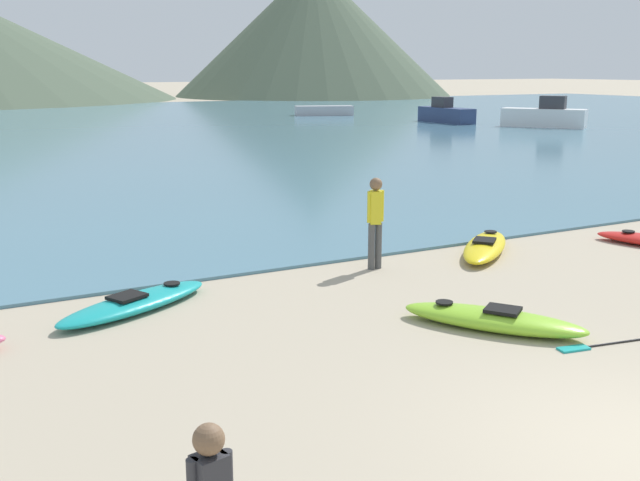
{
  "coord_description": "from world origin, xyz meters",
  "views": [
    {
      "loc": [
        -6.21,
        -4.4,
        3.75
      ],
      "look_at": [
        0.47,
        7.99,
        0.5
      ],
      "focal_mm": 42.0,
      "sensor_mm": 36.0,
      "label": 1
    }
  ],
  "objects_px": {
    "kayak_on_sand_0": "(493,319)",
    "person_near_waterline": "(375,217)",
    "moored_boat_2": "(545,116)",
    "kayak_on_sand_1": "(485,247)",
    "kayak_on_sand_3": "(135,303)",
    "moored_boat_3": "(446,114)",
    "moored_boat_0": "(324,111)"
  },
  "relations": [
    {
      "from": "moored_boat_0",
      "to": "moored_boat_3",
      "type": "bearing_deg",
      "value": -71.97
    },
    {
      "from": "kayak_on_sand_3",
      "to": "moored_boat_3",
      "type": "distance_m",
      "value": 42.87
    },
    {
      "from": "moored_boat_3",
      "to": "kayak_on_sand_0",
      "type": "bearing_deg",
      "value": -126.7
    },
    {
      "from": "moored_boat_0",
      "to": "moored_boat_3",
      "type": "distance_m",
      "value": 11.63
    },
    {
      "from": "kayak_on_sand_1",
      "to": "moored_boat_2",
      "type": "xyz_separation_m",
      "value": [
        25.42,
        24.08,
        0.61
      ]
    },
    {
      "from": "kayak_on_sand_0",
      "to": "kayak_on_sand_3",
      "type": "relative_size",
      "value": 0.9
    },
    {
      "from": "person_near_waterline",
      "to": "kayak_on_sand_1",
      "type": "bearing_deg",
      "value": -1.39
    },
    {
      "from": "person_near_waterline",
      "to": "kayak_on_sand_3",
      "type": "bearing_deg",
      "value": -175.82
    },
    {
      "from": "moored_boat_0",
      "to": "moored_boat_2",
      "type": "distance_m",
      "value": 18.64
    },
    {
      "from": "person_near_waterline",
      "to": "moored_boat_2",
      "type": "distance_m",
      "value": 36.95
    },
    {
      "from": "kayak_on_sand_1",
      "to": "kayak_on_sand_3",
      "type": "distance_m",
      "value": 7.38
    },
    {
      "from": "moored_boat_2",
      "to": "person_near_waterline",
      "type": "bearing_deg",
      "value": -139.46
    },
    {
      "from": "kayak_on_sand_3",
      "to": "moored_boat_3",
      "type": "xyz_separation_m",
      "value": [
        29.85,
        30.77,
        0.54
      ]
    },
    {
      "from": "moored_boat_0",
      "to": "moored_boat_2",
      "type": "bearing_deg",
      "value": -69.46
    },
    {
      "from": "kayak_on_sand_1",
      "to": "kayak_on_sand_3",
      "type": "xyz_separation_m",
      "value": [
        -7.37,
        -0.28,
        -0.02
      ]
    },
    {
      "from": "kayak_on_sand_0",
      "to": "kayak_on_sand_3",
      "type": "xyz_separation_m",
      "value": [
        -4.41,
        3.36,
        -0.02
      ]
    },
    {
      "from": "kayak_on_sand_3",
      "to": "moored_boat_3",
      "type": "height_order",
      "value": "moored_boat_3"
    },
    {
      "from": "kayak_on_sand_1",
      "to": "person_near_waterline",
      "type": "distance_m",
      "value": 2.8
    },
    {
      "from": "kayak_on_sand_3",
      "to": "person_near_waterline",
      "type": "height_order",
      "value": "person_near_waterline"
    },
    {
      "from": "person_near_waterline",
      "to": "moored_boat_2",
      "type": "xyz_separation_m",
      "value": [
        28.08,
        24.02,
        -0.25
      ]
    },
    {
      "from": "person_near_waterline",
      "to": "moored_boat_2",
      "type": "height_order",
      "value": "moored_boat_2"
    },
    {
      "from": "kayak_on_sand_3",
      "to": "moored_boat_0",
      "type": "distance_m",
      "value": 49.38
    },
    {
      "from": "moored_boat_0",
      "to": "moored_boat_2",
      "type": "xyz_separation_m",
      "value": [
        6.54,
        -17.45,
        0.32
      ]
    },
    {
      "from": "moored_boat_0",
      "to": "person_near_waterline",
      "type": "bearing_deg",
      "value": -117.45
    },
    {
      "from": "kayak_on_sand_1",
      "to": "kayak_on_sand_3",
      "type": "height_order",
      "value": "kayak_on_sand_1"
    },
    {
      "from": "person_near_waterline",
      "to": "moored_boat_0",
      "type": "distance_m",
      "value": 46.74
    },
    {
      "from": "kayak_on_sand_0",
      "to": "moored_boat_3",
      "type": "relative_size",
      "value": 0.54
    },
    {
      "from": "kayak_on_sand_0",
      "to": "person_near_waterline",
      "type": "distance_m",
      "value": 3.82
    },
    {
      "from": "moored_boat_2",
      "to": "kayak_on_sand_3",
      "type": "bearing_deg",
      "value": -143.39
    },
    {
      "from": "kayak_on_sand_3",
      "to": "moored_boat_0",
      "type": "relative_size",
      "value": 0.62
    },
    {
      "from": "moored_boat_0",
      "to": "moored_boat_2",
      "type": "height_order",
      "value": "moored_boat_2"
    },
    {
      "from": "kayak_on_sand_0",
      "to": "kayak_on_sand_3",
      "type": "height_order",
      "value": "kayak_on_sand_0"
    }
  ]
}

